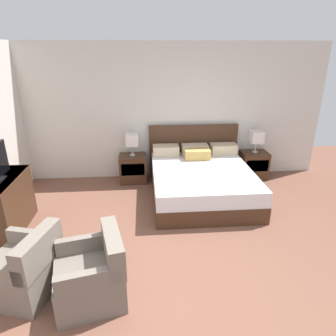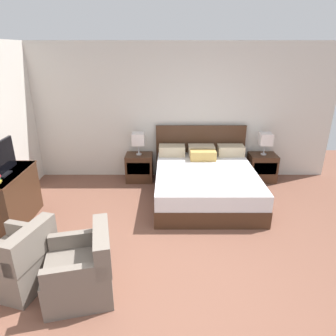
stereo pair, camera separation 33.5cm
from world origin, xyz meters
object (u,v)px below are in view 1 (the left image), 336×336
at_px(nightstand_right, 254,165).
at_px(dresser, 5,204).
at_px(bed, 201,180).
at_px(armchair_companion, 93,275).
at_px(table_lamp_left, 132,140).
at_px(armchair_by_window, 24,270).
at_px(nightstand_left, 133,168).
at_px(table_lamp_right, 257,137).

xyz_separation_m(nightstand_right, dresser, (-4.26, -1.60, 0.15)).
xyz_separation_m(bed, nightstand_right, (1.23, 0.73, -0.02)).
bearing_deg(armchair_companion, nightstand_right, 47.15).
xyz_separation_m(table_lamp_left, armchair_by_window, (-1.09, -2.89, -0.58)).
bearing_deg(armchair_by_window, armchair_companion, -10.45).
relative_size(nightstand_left, armchair_companion, 0.66).
bearing_deg(bed, table_lamp_left, 149.44).
height_order(table_lamp_left, dresser, table_lamp_left).
relative_size(table_lamp_left, armchair_by_window, 0.52).
height_order(table_lamp_left, table_lamp_right, same).
height_order(table_lamp_left, armchair_by_window, table_lamp_left).
height_order(table_lamp_right, armchair_by_window, table_lamp_right).
distance_m(nightstand_left, dresser, 2.41).
xyz_separation_m(bed, dresser, (-3.02, -0.87, 0.12)).
distance_m(table_lamp_left, table_lamp_right, 2.46).
bearing_deg(armchair_by_window, nightstand_left, 69.22).
bearing_deg(table_lamp_left, nightstand_left, -90.00).
relative_size(bed, nightstand_left, 3.72).
height_order(nightstand_right, table_lamp_left, table_lamp_left).
xyz_separation_m(bed, armchair_by_window, (-2.33, -2.16, -0.01)).
height_order(bed, nightstand_right, bed).
bearing_deg(nightstand_right, armchair_by_window, -140.98).
height_order(bed, armchair_by_window, bed).
bearing_deg(table_lamp_left, dresser, -138.20).
distance_m(nightstand_left, armchair_companion, 3.04).
bearing_deg(armchair_companion, bed, 55.61).
relative_size(nightstand_right, table_lamp_right, 1.25).
distance_m(nightstand_left, table_lamp_right, 2.53).
bearing_deg(table_lamp_right, nightstand_right, -90.00).
height_order(dresser, armchair_by_window, dresser).
xyz_separation_m(table_lamp_left, armchair_companion, (-0.34, -3.02, -0.58)).
bearing_deg(dresser, nightstand_right, 20.60).
xyz_separation_m(armchair_by_window, armchair_companion, (0.75, -0.14, 0.00)).
bearing_deg(dresser, table_lamp_left, 41.80).
distance_m(nightstand_right, table_lamp_left, 2.53).
bearing_deg(bed, armchair_companion, -124.39).
bearing_deg(bed, armchair_by_window, -137.16).
bearing_deg(table_lamp_left, bed, -30.56).
height_order(nightstand_left, dresser, dresser).
xyz_separation_m(nightstand_right, armchair_companion, (-2.80, -3.02, 0.01)).
distance_m(dresser, armchair_by_window, 1.47).
height_order(nightstand_left, armchair_by_window, armchair_by_window).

